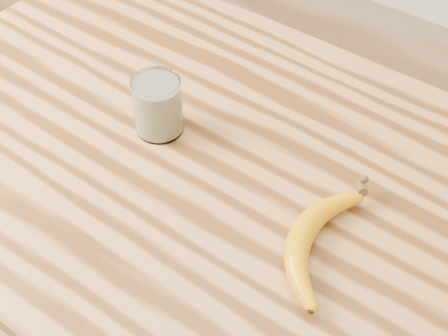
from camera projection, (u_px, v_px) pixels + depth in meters
The scene contains 3 objects.
table at pixel (200, 203), 1.13m from camera, with size 1.20×0.80×0.90m.
smoothie_glass at pixel (158, 106), 1.04m from camera, with size 0.08×0.08×0.10m.
banana at pixel (301, 235), 0.89m from camera, with size 0.11×0.31×0.04m, color #C98400, non-canonical shape.
Camera 1 is at (0.47, -0.55, 1.64)m, focal length 50.00 mm.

